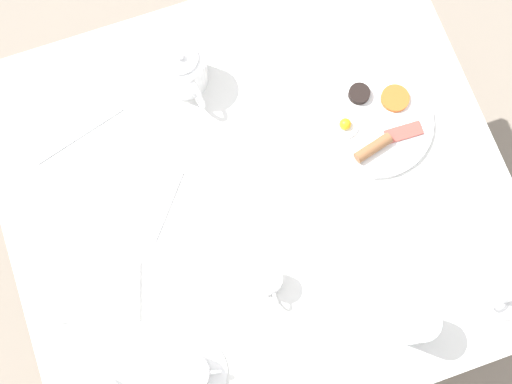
# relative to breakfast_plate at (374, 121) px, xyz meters

# --- Properties ---
(ground_plane) EXTENTS (8.00, 8.00, 0.00)m
(ground_plane) POSITION_rel_breakfast_plate_xyz_m (0.07, -0.30, -0.76)
(ground_plane) COLOR gray
(table) EXTENTS (0.98, 1.07, 0.75)m
(table) POSITION_rel_breakfast_plate_xyz_m (0.07, -0.30, -0.08)
(table) COLOR white
(table) RESTS_ON ground_plane
(breakfast_plate) EXTENTS (0.26, 0.26, 0.04)m
(breakfast_plate) POSITION_rel_breakfast_plate_xyz_m (0.00, 0.00, 0.00)
(breakfast_plate) COLOR white
(breakfast_plate) RESTS_ON table
(teapot_near) EXTENTS (0.20, 0.10, 0.13)m
(teapot_near) POSITION_rel_breakfast_plate_xyz_m (-0.23, -0.36, 0.05)
(teapot_near) COLOR white
(teapot_near) RESTS_ON table
(teacup_with_saucer_left) EXTENTS (0.15, 0.15, 0.06)m
(teacup_with_saucer_left) POSITION_rel_breakfast_plate_xyz_m (0.42, 0.12, 0.02)
(teacup_with_saucer_left) COLOR white
(teacup_with_saucer_left) RESTS_ON table
(teacup_with_saucer_right) EXTENTS (0.15, 0.15, 0.06)m
(teacup_with_saucer_right) POSITION_rel_breakfast_plate_xyz_m (0.38, -0.55, 0.02)
(teacup_with_saucer_right) COLOR white
(teacup_with_saucer_right) RESTS_ON table
(water_glass_tall) EXTENTS (0.08, 0.08, 0.12)m
(water_glass_tall) POSITION_rel_breakfast_plate_xyz_m (0.44, -0.10, 0.05)
(water_glass_tall) COLOR white
(water_glass_tall) RESTS_ON table
(creamer_jug) EXTENTS (0.08, 0.06, 0.07)m
(creamer_jug) POSITION_rel_breakfast_plate_xyz_m (0.26, -0.34, 0.02)
(creamer_jug) COLOR white
(creamer_jug) RESTS_ON table
(napkin_folded) EXTENTS (0.16, 0.19, 0.01)m
(napkin_folded) POSITION_rel_breakfast_plate_xyz_m (0.16, -0.67, -0.00)
(napkin_folded) COLOR white
(napkin_folded) RESTS_ON table
(fork_by_plate) EXTENTS (0.14, 0.11, 0.00)m
(fork_by_plate) POSITION_rel_breakfast_plate_xyz_m (0.03, -0.49, -0.01)
(fork_by_plate) COLOR silver
(fork_by_plate) RESTS_ON table
(knife_by_plate) EXTENTS (0.08, 0.22, 0.00)m
(knife_by_plate) POSITION_rel_breakfast_plate_xyz_m (-0.19, -0.62, -0.01)
(knife_by_plate) COLOR silver
(knife_by_plate) RESTS_ON table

